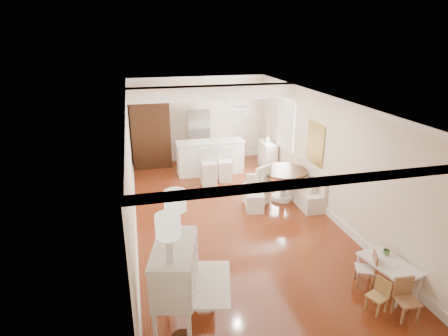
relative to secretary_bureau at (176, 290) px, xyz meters
name	(u,v)px	position (x,y,z in m)	size (l,w,h in m)	color
room	(232,134)	(1.74, 3.49, 1.27)	(9.00, 9.04, 2.82)	maroon
secretary_bureau	(176,290)	(0.00, 0.00, 0.00)	(1.12, 1.14, 1.43)	white
gustavian_armchair	(201,282)	(0.43, 0.46, -0.30)	(0.48, 0.48, 0.84)	white
kids_table	(387,275)	(3.60, 0.13, -0.47)	(0.58, 0.97, 0.48)	white
kids_chair_a	(377,296)	(3.07, -0.34, -0.44)	(0.27, 0.27, 0.55)	#AB864E
kids_chair_b	(365,268)	(3.27, 0.29, -0.39)	(0.31, 0.31, 0.64)	#A3704A
kids_chair_c	(407,300)	(3.41, -0.58, -0.39)	(0.32, 0.32, 0.66)	#956844
banquette	(304,184)	(3.69, 3.67, -0.22)	(0.52, 1.60, 0.98)	silver
dining_table	(283,185)	(3.23, 3.92, -0.30)	(1.21, 1.21, 0.82)	#492C17
slip_chair_near	(255,194)	(2.32, 3.46, -0.27)	(0.42, 0.44, 0.89)	white
slip_chair_far	(256,184)	(2.50, 3.88, -0.19)	(0.50, 0.52, 1.05)	white
breakfast_counter	(210,157)	(1.80, 6.27, -0.20)	(2.05, 0.65, 1.03)	white
bar_stool_left	(209,167)	(1.57, 5.37, -0.19)	(0.42, 0.42, 1.04)	silver
bar_stool_right	(225,165)	(2.09, 5.55, -0.23)	(0.39, 0.39, 0.97)	white
pantry_cabinet	(151,132)	(0.10, 7.35, 0.44)	(1.20, 0.60, 2.30)	#381E11
fridge	(209,136)	(2.00, 7.32, 0.19)	(0.75, 0.65, 1.80)	silver
sideboard	(267,155)	(3.70, 6.36, -0.30)	(0.39, 0.87, 0.84)	silver
pencil_cup	(386,252)	(3.70, 0.37, -0.18)	(0.12, 0.12, 0.09)	#5D9356
branch_vase	(268,139)	(3.70, 6.40, 0.22)	(0.18, 0.18, 0.19)	white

